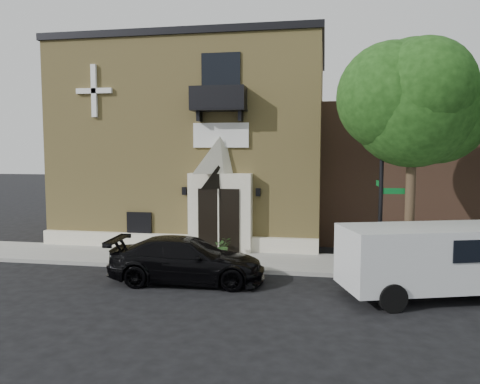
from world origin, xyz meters
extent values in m
plane|color=black|center=(0.00, 0.00, 0.00)|extent=(120.00, 120.00, 0.00)
cube|color=gray|center=(1.00, 1.50, 0.07)|extent=(42.00, 3.00, 0.15)
cube|color=tan|center=(-3.00, 8.00, 4.50)|extent=(12.00, 10.00, 9.00)
cube|color=black|center=(-3.00, 8.00, 9.15)|extent=(12.20, 10.20, 0.30)
cube|color=silver|center=(-3.00, 2.88, 0.45)|extent=(12.00, 0.30, 0.60)
cube|color=silver|center=(-1.00, 2.75, 1.75)|extent=(2.60, 0.55, 3.20)
pyramid|color=silver|center=(-1.00, 2.75, 4.10)|extent=(2.60, 0.55, 1.50)
cube|color=black|center=(-1.00, 2.46, 1.45)|extent=(1.70, 0.06, 2.60)
cube|color=silver|center=(-1.00, 2.42, 1.45)|extent=(0.06, 0.04, 2.60)
cube|color=white|center=(-1.00, 2.94, 4.90)|extent=(2.30, 0.10, 1.00)
cube|color=black|center=(-1.00, 2.55, 5.90)|extent=(2.20, 0.90, 0.10)
cube|color=black|center=(-1.00, 2.12, 6.35)|extent=(2.20, 0.06, 0.90)
cube|color=black|center=(-2.05, 2.55, 6.35)|extent=(0.06, 0.90, 0.90)
cube|color=black|center=(0.05, 2.55, 6.35)|extent=(0.06, 0.90, 0.90)
cube|color=black|center=(-1.00, 2.97, 7.10)|extent=(1.60, 0.08, 2.20)
cube|color=white|center=(-6.50, 2.92, 6.80)|extent=(0.22, 0.14, 2.20)
cube|color=white|center=(-6.50, 2.92, 6.80)|extent=(1.60, 0.14, 0.22)
cube|color=black|center=(-4.60, 2.95, 1.15)|extent=(1.10, 0.10, 1.00)
cube|color=red|center=(-4.60, 2.98, 1.15)|extent=(0.85, 0.06, 0.75)
cube|color=black|center=(-2.55, 2.88, 2.60)|extent=(0.18, 0.18, 0.32)
cube|color=black|center=(0.55, 2.88, 2.60)|extent=(0.18, 0.18, 0.32)
cylinder|color=#38281C|center=(6.00, 0.45, 2.25)|extent=(0.32, 0.32, 4.20)
sphere|color=#15350E|center=(6.00, 0.45, 5.82)|extent=(4.20, 4.20, 4.20)
sphere|color=#15350E|center=(6.80, 0.75, 5.52)|extent=(3.36, 3.36, 3.36)
sphere|color=#15350E|center=(5.30, 0.25, 6.02)|extent=(3.57, 3.57, 3.57)
sphere|color=#15350E|center=(6.20, -0.25, 6.22)|extent=(3.15, 3.15, 3.15)
imported|color=black|center=(-1.18, -1.38, 0.73)|extent=(5.17, 2.36, 1.47)
cube|color=silver|center=(6.26, -1.73, 1.24)|extent=(5.53, 3.55, 1.75)
cylinder|color=black|center=(5.00, -3.17, 0.39)|extent=(0.82, 0.49, 0.78)
cylinder|color=black|center=(4.39, -1.31, 0.39)|extent=(0.82, 0.49, 0.78)
cylinder|color=black|center=(7.53, -0.30, 0.39)|extent=(0.82, 0.49, 0.78)
cylinder|color=black|center=(5.06, 0.53, 2.83)|extent=(0.14, 0.14, 5.36)
cube|color=#095E22|center=(5.47, 0.56, 2.92)|extent=(0.76, 0.10, 0.20)
cube|color=#095E22|center=(5.03, 0.93, 3.14)|extent=(0.10, 0.76, 0.20)
cylinder|color=maroon|center=(7.25, 0.61, 0.20)|extent=(0.41, 0.41, 0.09)
cylinder|color=maroon|center=(7.25, 0.61, 0.55)|extent=(0.29, 0.29, 0.62)
sphere|color=maroon|center=(7.25, 0.61, 0.89)|extent=(0.29, 0.29, 0.29)
cylinder|color=maroon|center=(7.25, 0.61, 0.60)|extent=(0.51, 0.14, 0.14)
cube|color=#103D19|center=(8.28, 0.94, 0.68)|extent=(1.93, 1.44, 1.05)
cube|color=black|center=(8.28, 0.94, 1.25)|extent=(1.99, 1.50, 0.11)
imported|color=#39652D|center=(-0.71, 1.98, 0.52)|extent=(0.80, 0.74, 0.73)
imported|color=black|center=(8.39, 1.05, 0.93)|extent=(0.57, 0.37, 1.55)
camera|label=1|loc=(3.16, -15.78, 4.30)|focal=35.00mm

